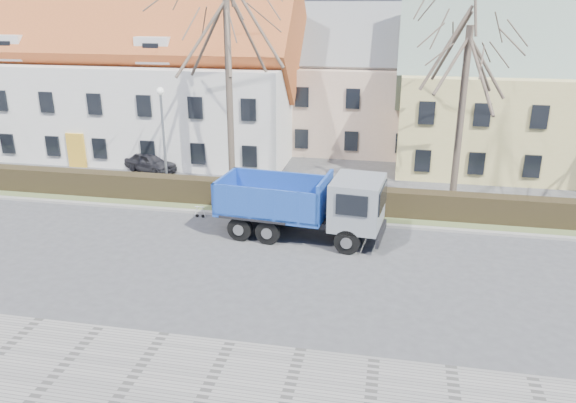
% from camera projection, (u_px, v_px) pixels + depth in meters
% --- Properties ---
extents(ground, '(120.00, 120.00, 0.00)m').
position_uv_depth(ground, '(221.00, 256.00, 23.55)').
color(ground, '#404042').
extents(sidewalk_near, '(80.00, 5.00, 0.08)m').
position_uv_depth(sidewalk_near, '(129.00, 383.00, 15.69)').
color(sidewalk_near, gray).
rests_on(sidewalk_near, ground).
extents(curb_far, '(80.00, 0.30, 0.12)m').
position_uv_depth(curb_far, '(249.00, 215.00, 27.77)').
color(curb_far, gray).
rests_on(curb_far, ground).
extents(grass_strip, '(80.00, 3.00, 0.10)m').
position_uv_depth(grass_strip, '(257.00, 205.00, 29.25)').
color(grass_strip, '#506036').
rests_on(grass_strip, ground).
extents(hedge, '(60.00, 0.90, 1.30)m').
position_uv_depth(hedge, '(256.00, 195.00, 28.86)').
color(hedge, black).
rests_on(hedge, ground).
extents(building_white, '(26.80, 10.80, 9.50)m').
position_uv_depth(building_white, '(109.00, 81.00, 39.05)').
color(building_white, silver).
rests_on(building_white, ground).
extents(building_pink, '(10.80, 8.80, 8.00)m').
position_uv_depth(building_pink, '(358.00, 91.00, 39.92)').
color(building_pink, '#CAA78E').
rests_on(building_pink, ground).
extents(building_yellow, '(18.80, 10.80, 8.50)m').
position_uv_depth(building_yellow, '(547.00, 100.00, 34.89)').
color(building_yellow, '#D4C274').
rests_on(building_yellow, ground).
extents(tree_1, '(9.20, 9.20, 12.65)m').
position_uv_depth(tree_1, '(229.00, 76.00, 29.60)').
color(tree_1, '#4F4237').
rests_on(tree_1, ground).
extents(tree_2, '(8.00, 8.00, 11.00)m').
position_uv_depth(tree_2, '(463.00, 99.00, 27.71)').
color(tree_2, '#4F4237').
rests_on(tree_2, ground).
extents(dump_truck, '(7.95, 3.63, 3.08)m').
position_uv_depth(dump_truck, '(295.00, 204.00, 25.00)').
color(dump_truck, '#153B96').
rests_on(dump_truck, ground).
extents(streetlight, '(0.46, 0.46, 5.93)m').
position_uv_depth(streetlight, '(164.00, 142.00, 29.95)').
color(streetlight, gray).
rests_on(streetlight, ground).
extents(cart_frame, '(0.73, 0.44, 0.65)m').
position_uv_depth(cart_frame, '(196.00, 211.00, 27.61)').
color(cart_frame, silver).
rests_on(cart_frame, ground).
extents(parked_car_a, '(3.85, 2.66, 1.22)m').
position_uv_depth(parked_car_a, '(150.00, 162.00, 34.89)').
color(parked_car_a, '#242429').
rests_on(parked_car_a, ground).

